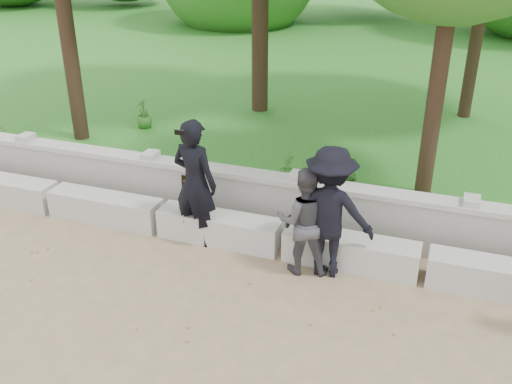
% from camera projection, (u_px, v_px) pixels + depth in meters
% --- Properties ---
extents(ground, '(80.00, 80.00, 0.00)m').
position_uv_depth(ground, '(92.00, 299.00, 7.41)').
color(ground, '#947C5B').
rests_on(ground, ground).
extents(lawn, '(40.00, 22.00, 0.25)m').
position_uv_depth(lawn, '(332.00, 60.00, 19.23)').
color(lawn, '#1C5D17').
rests_on(lawn, ground).
extents(concrete_bench, '(11.90, 0.45, 0.45)m').
position_uv_depth(concrete_bench, '(160.00, 218.00, 8.92)').
color(concrete_bench, '#BBB9B1').
rests_on(concrete_bench, ground).
extents(parapet_wall, '(12.50, 0.35, 0.90)m').
position_uv_depth(parapet_wall, '(180.00, 186.00, 9.41)').
color(parapet_wall, '#B0AEA6').
rests_on(parapet_wall, ground).
extents(man_main, '(0.79, 0.71, 1.96)m').
position_uv_depth(man_main, '(195.00, 183.00, 8.30)').
color(man_main, black).
rests_on(man_main, ground).
extents(visitor_left, '(0.88, 0.76, 1.55)m').
position_uv_depth(visitor_left, '(304.00, 221.00, 7.69)').
color(visitor_left, '#3C3C40').
rests_on(visitor_left, ground).
extents(visitor_mid, '(1.24, 0.76, 1.86)m').
position_uv_depth(visitor_mid, '(330.00, 212.00, 7.58)').
color(visitor_mid, black).
rests_on(visitor_mid, ground).
extents(shrub_a, '(0.35, 0.28, 0.58)m').
position_uv_depth(shrub_a, '(2.00, 138.00, 11.25)').
color(shrub_a, '#336D25').
rests_on(shrub_a, lawn).
extents(shrub_b, '(0.32, 0.36, 0.56)m').
position_uv_depth(shrub_b, '(286.00, 167.00, 9.97)').
color(shrub_b, '#336D25').
rests_on(shrub_b, lawn).
extents(shrub_c, '(0.63, 0.64, 0.54)m').
position_uv_depth(shrub_c, '(347.00, 177.00, 9.61)').
color(shrub_c, '#336D25').
rests_on(shrub_c, lawn).
extents(shrub_d, '(0.50, 0.51, 0.68)m').
position_uv_depth(shrub_d, '(144.00, 113.00, 12.52)').
color(shrub_d, '#336D25').
rests_on(shrub_d, lawn).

